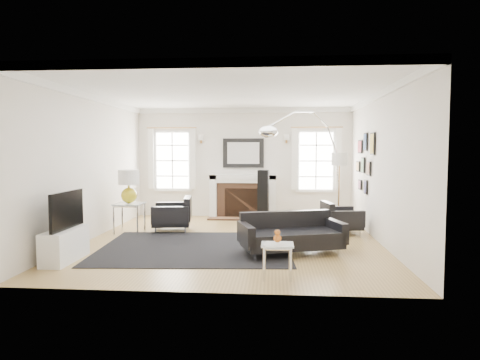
# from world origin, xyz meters

# --- Properties ---
(floor) EXTENTS (6.00, 6.00, 0.00)m
(floor) POSITION_xyz_m (0.00, 0.00, 0.00)
(floor) COLOR olive
(floor) RESTS_ON ground
(back_wall) EXTENTS (5.50, 0.04, 2.80)m
(back_wall) POSITION_xyz_m (0.00, 3.00, 1.40)
(back_wall) COLOR silver
(back_wall) RESTS_ON floor
(front_wall) EXTENTS (5.50, 0.04, 2.80)m
(front_wall) POSITION_xyz_m (0.00, -3.00, 1.40)
(front_wall) COLOR silver
(front_wall) RESTS_ON floor
(left_wall) EXTENTS (0.04, 6.00, 2.80)m
(left_wall) POSITION_xyz_m (-2.75, 0.00, 1.40)
(left_wall) COLOR silver
(left_wall) RESTS_ON floor
(right_wall) EXTENTS (0.04, 6.00, 2.80)m
(right_wall) POSITION_xyz_m (2.75, 0.00, 1.40)
(right_wall) COLOR silver
(right_wall) RESTS_ON floor
(ceiling) EXTENTS (5.50, 6.00, 0.02)m
(ceiling) POSITION_xyz_m (0.00, 0.00, 2.80)
(ceiling) COLOR white
(ceiling) RESTS_ON back_wall
(crown_molding) EXTENTS (5.50, 6.00, 0.12)m
(crown_molding) POSITION_xyz_m (0.00, 0.00, 2.74)
(crown_molding) COLOR white
(crown_molding) RESTS_ON back_wall
(fireplace) EXTENTS (1.70, 0.69, 1.11)m
(fireplace) POSITION_xyz_m (0.00, 2.79, 0.54)
(fireplace) COLOR white
(fireplace) RESTS_ON floor
(mantel_mirror) EXTENTS (1.05, 0.07, 0.75)m
(mantel_mirror) POSITION_xyz_m (0.00, 2.95, 1.65)
(mantel_mirror) COLOR black
(mantel_mirror) RESTS_ON back_wall
(window_left) EXTENTS (1.24, 0.15, 1.62)m
(window_left) POSITION_xyz_m (-1.85, 2.95, 1.46)
(window_left) COLOR white
(window_left) RESTS_ON back_wall
(window_right) EXTENTS (1.24, 0.15, 1.62)m
(window_right) POSITION_xyz_m (1.85, 2.95, 1.46)
(window_right) COLOR white
(window_right) RESTS_ON back_wall
(gallery_wall) EXTENTS (0.04, 1.73, 1.29)m
(gallery_wall) POSITION_xyz_m (2.72, 1.30, 1.53)
(gallery_wall) COLOR black
(gallery_wall) RESTS_ON right_wall
(tv_unit) EXTENTS (0.35, 1.00, 1.09)m
(tv_unit) POSITION_xyz_m (-2.44, -1.70, 0.33)
(tv_unit) COLOR white
(tv_unit) RESTS_ON floor
(area_rug) EXTENTS (3.45, 2.94, 0.01)m
(area_rug) POSITION_xyz_m (-0.60, -0.64, 0.01)
(area_rug) COLOR black
(area_rug) RESTS_ON floor
(sofa) EXTENTS (1.85, 1.25, 0.55)m
(sofa) POSITION_xyz_m (1.07, -0.89, 0.30)
(sofa) COLOR black
(sofa) RESTS_ON floor
(armchair_left) EXTENTS (0.91, 0.99, 0.60)m
(armchair_left) POSITION_xyz_m (-1.34, 0.94, 0.33)
(armchair_left) COLOR black
(armchair_left) RESTS_ON floor
(armchair_right) EXTENTS (0.83, 0.90, 0.54)m
(armchair_right) POSITION_xyz_m (2.15, 0.89, 0.30)
(armchair_right) COLOR black
(armchair_right) RESTS_ON floor
(coffee_table) EXTENTS (0.85, 0.85, 0.38)m
(coffee_table) POSITION_xyz_m (1.04, 0.69, 0.35)
(coffee_table) COLOR silver
(coffee_table) RESTS_ON floor
(side_table_left) EXTENTS (0.57, 0.57, 0.63)m
(side_table_left) POSITION_xyz_m (-2.20, 0.56, 0.52)
(side_table_left) COLOR silver
(side_table_left) RESTS_ON floor
(nesting_table) EXTENTS (0.43, 0.36, 0.47)m
(nesting_table) POSITION_xyz_m (0.84, -2.35, 0.36)
(nesting_table) COLOR silver
(nesting_table) RESTS_ON floor
(gourd_lamp) EXTENTS (0.43, 0.43, 0.69)m
(gourd_lamp) POSITION_xyz_m (-2.20, 0.56, 1.03)
(gourd_lamp) COLOR gold
(gourd_lamp) RESTS_ON side_table_left
(orange_vase) EXTENTS (0.11, 0.11, 0.18)m
(orange_vase) POSITION_xyz_m (0.84, -2.35, 0.57)
(orange_vase) COLOR #BF5A18
(orange_vase) RESTS_ON nesting_table
(arc_floor_lamp) EXTENTS (1.85, 1.71, 2.61)m
(arc_floor_lamp) POSITION_xyz_m (1.44, 0.78, 1.41)
(arc_floor_lamp) COLOR silver
(arc_floor_lamp) RESTS_ON floor
(stick_floor_lamp) EXTENTS (0.34, 0.34, 1.67)m
(stick_floor_lamp) POSITION_xyz_m (2.20, 1.37, 1.45)
(stick_floor_lamp) COLOR #AF7C3D
(stick_floor_lamp) RESTS_ON floor
(speaker_tower) EXTENTS (0.28, 0.28, 1.25)m
(speaker_tower) POSITION_xyz_m (0.54, 2.11, 0.63)
(speaker_tower) COLOR black
(speaker_tower) RESTS_ON floor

